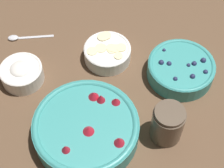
{
  "coord_description": "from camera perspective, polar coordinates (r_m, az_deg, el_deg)",
  "views": [
    {
      "loc": [
        -0.2,
        -0.56,
        0.85
      ],
      "look_at": [
        -0.04,
        -0.03,
        0.05
      ],
      "focal_mm": 60.0,
      "sensor_mm": 36.0,
      "label": 1
    }
  ],
  "objects": [
    {
      "name": "bowl_strawberries",
      "position": [
        0.93,
        -3.94,
        -6.68
      ],
      "size": [
        0.26,
        0.26,
        0.08
      ],
      "color": "teal",
      "rests_on": "ground_plane"
    },
    {
      "name": "spoon",
      "position": [
        1.17,
        -13.59,
        6.92
      ],
      "size": [
        0.14,
        0.04,
        0.01
      ],
      "color": "silver",
      "rests_on": "ground_plane"
    },
    {
      "name": "bowl_blueberries",
      "position": [
        1.05,
        10.46,
        2.35
      ],
      "size": [
        0.18,
        0.18,
        0.06
      ],
      "color": "teal",
      "rests_on": "ground_plane"
    },
    {
      "name": "ground_plane",
      "position": [
        1.04,
        1.45,
        0.13
      ],
      "size": [
        4.0,
        4.0,
        0.0
      ],
      "primitive_type": "plane",
      "color": "brown"
    },
    {
      "name": "bowl_cream",
      "position": [
        1.05,
        -13.61,
        1.71
      ],
      "size": [
        0.12,
        0.12,
        0.06
      ],
      "color": "white",
      "rests_on": "ground_plane"
    },
    {
      "name": "bowl_bananas",
      "position": [
        1.07,
        -0.7,
        4.88
      ],
      "size": [
        0.13,
        0.13,
        0.05
      ],
      "color": "white",
      "rests_on": "ground_plane"
    },
    {
      "name": "jar_chocolate",
      "position": [
        0.92,
        8.42,
        -6.12
      ],
      "size": [
        0.08,
        0.08,
        0.11
      ],
      "color": "brown",
      "rests_on": "ground_plane"
    }
  ]
}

